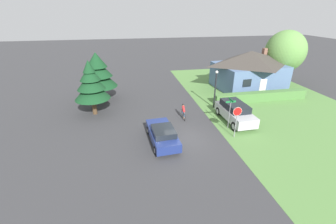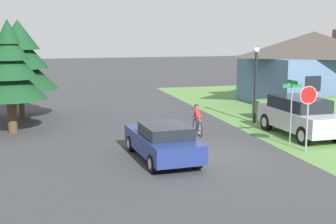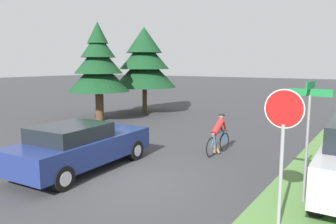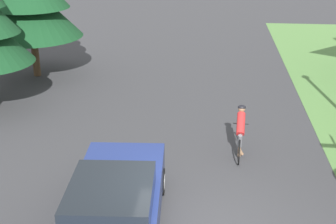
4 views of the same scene
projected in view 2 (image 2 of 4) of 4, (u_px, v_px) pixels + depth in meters
The scene contains 10 objects.
ground_plane at pixel (202, 156), 18.14m from camera, with size 140.00×140.00×0.00m, color #38383A.
cottage_house at pixel (312, 66), 31.47m from camera, with size 9.34×7.43×4.93m.
sedan_left_lane at pixel (163, 141), 17.57m from camera, with size 2.11×4.62×1.41m.
cyclist at pixel (198, 120), 21.91m from camera, with size 0.44×1.64×1.42m.
parked_suv_right at pixel (300, 116), 21.61m from camera, with size 2.10×4.83×1.78m.
stop_sign at pixel (308, 105), 18.55m from camera, with size 0.73×0.07×2.67m.
street_lamp at pixel (256, 78), 24.42m from camera, with size 0.29×0.29×4.05m.
street_name_sign at pixel (292, 100), 20.05m from camera, with size 0.90×0.90×2.74m.
conifer_tall_near at pixel (10, 69), 21.90m from camera, with size 3.36×3.36×5.38m.
conifer_tall_far at pixel (19, 60), 25.49m from camera, with size 4.03×4.03×5.43m.
Camera 2 is at (-5.82, -16.64, 4.79)m, focal length 50.00 mm.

